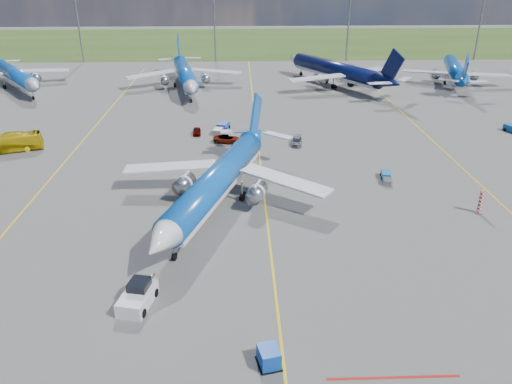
{
  "coord_description": "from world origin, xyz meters",
  "views": [
    {
      "loc": [
        -3.14,
        -45.3,
        28.08
      ],
      "look_at": [
        -1.33,
        6.39,
        4.0
      ],
      "focal_mm": 35.0,
      "sensor_mm": 36.0,
      "label": 1
    }
  ],
  "objects_px": {
    "warning_post": "(481,202)",
    "service_car_a": "(197,131)",
    "bg_jet_nw": "(18,89)",
    "baggage_tug_w": "(386,177)",
    "bg_jet_ne": "(453,83)",
    "service_car_b": "(227,139)",
    "bg_jet_n": "(335,85)",
    "service_car_c": "(297,141)",
    "pushback_tug": "(138,296)",
    "baggage_tug_c": "(221,128)",
    "main_airliner": "(218,206)",
    "bg_jet_nnw": "(186,89)",
    "apron_bus": "(7,143)",
    "uld_container": "(269,357)"
  },
  "relations": [
    {
      "from": "bg_jet_n",
      "to": "bg_jet_nnw",
      "type": "bearing_deg",
      "value": -25.98
    },
    {
      "from": "bg_jet_n",
      "to": "bg_jet_ne",
      "type": "distance_m",
      "value": 30.45
    },
    {
      "from": "bg_jet_nw",
      "to": "service_car_c",
      "type": "xyz_separation_m",
      "value": [
        62.59,
        -41.87,
        0.59
      ]
    },
    {
      "from": "main_airliner",
      "to": "service_car_b",
      "type": "distance_m",
      "value": 24.08
    },
    {
      "from": "service_car_a",
      "to": "baggage_tug_w",
      "type": "relative_size",
      "value": 0.77
    },
    {
      "from": "warning_post",
      "to": "bg_jet_ne",
      "type": "bearing_deg",
      "value": 70.51
    },
    {
      "from": "baggage_tug_c",
      "to": "bg_jet_n",
      "type": "bearing_deg",
      "value": 69.83
    },
    {
      "from": "service_car_b",
      "to": "baggage_tug_w",
      "type": "height_order",
      "value": "service_car_b"
    },
    {
      "from": "service_car_a",
      "to": "baggage_tug_w",
      "type": "bearing_deg",
      "value": -40.82
    },
    {
      "from": "warning_post",
      "to": "service_car_a",
      "type": "relative_size",
      "value": 0.9
    },
    {
      "from": "bg_jet_nw",
      "to": "baggage_tug_c",
      "type": "distance_m",
      "value": 60.31
    },
    {
      "from": "service_car_c",
      "to": "baggage_tug_c",
      "type": "bearing_deg",
      "value": 158.33
    },
    {
      "from": "bg_jet_nnw",
      "to": "bg_jet_nw",
      "type": "bearing_deg",
      "value": 168.1
    },
    {
      "from": "bg_jet_nnw",
      "to": "bg_jet_n",
      "type": "xyz_separation_m",
      "value": [
        36.44,
        2.38,
        0.0
      ]
    },
    {
      "from": "main_airliner",
      "to": "baggage_tug_c",
      "type": "height_order",
      "value": "main_airliner"
    },
    {
      "from": "pushback_tug",
      "to": "service_car_b",
      "type": "distance_m",
      "value": 44.14
    },
    {
      "from": "warning_post",
      "to": "bg_jet_ne",
      "type": "xyz_separation_m",
      "value": [
        25.0,
        70.65,
        -1.5
      ]
    },
    {
      "from": "main_airliner",
      "to": "pushback_tug",
      "type": "xyz_separation_m",
      "value": [
        -6.48,
        -19.48,
        0.86
      ]
    },
    {
      "from": "baggage_tug_w",
      "to": "bg_jet_nw",
      "type": "bearing_deg",
      "value": 152.32
    },
    {
      "from": "pushback_tug",
      "to": "service_car_b",
      "type": "height_order",
      "value": "pushback_tug"
    },
    {
      "from": "bg_jet_nnw",
      "to": "service_car_a",
      "type": "bearing_deg",
      "value": -91.9
    },
    {
      "from": "bg_jet_ne",
      "to": "uld_container",
      "type": "bearing_deg",
      "value": 77.13
    },
    {
      "from": "bg_jet_nw",
      "to": "bg_jet_ne",
      "type": "bearing_deg",
      "value": -34.56
    },
    {
      "from": "apron_bus",
      "to": "baggage_tug_w",
      "type": "xyz_separation_m",
      "value": [
        57.79,
        -13.48,
        -1.05
      ]
    },
    {
      "from": "main_airliner",
      "to": "baggage_tug_c",
      "type": "xyz_separation_m",
      "value": [
        -0.41,
        30.38,
        0.59
      ]
    },
    {
      "from": "bg_jet_n",
      "to": "uld_container",
      "type": "xyz_separation_m",
      "value": [
        -21.76,
        -93.07,
        0.74
      ]
    },
    {
      "from": "bg_jet_nw",
      "to": "baggage_tug_w",
      "type": "bearing_deg",
      "value": -74.13
    },
    {
      "from": "bg_jet_ne",
      "to": "service_car_a",
      "type": "height_order",
      "value": "bg_jet_ne"
    },
    {
      "from": "apron_bus",
      "to": "service_car_a",
      "type": "distance_m",
      "value": 30.76
    },
    {
      "from": "service_car_a",
      "to": "service_car_c",
      "type": "xyz_separation_m",
      "value": [
        17.15,
        -6.08,
        0.02
      ]
    },
    {
      "from": "main_airliner",
      "to": "service_car_c",
      "type": "distance_m",
      "value": 25.8
    },
    {
      "from": "bg_jet_nnw",
      "to": "uld_container",
      "type": "bearing_deg",
      "value": -91.18
    },
    {
      "from": "bg_jet_n",
      "to": "bg_jet_ne",
      "type": "height_order",
      "value": "bg_jet_n"
    },
    {
      "from": "service_car_b",
      "to": "baggage_tug_c",
      "type": "height_order",
      "value": "service_car_b"
    },
    {
      "from": "bg_jet_ne",
      "to": "service_car_b",
      "type": "height_order",
      "value": "bg_jet_ne"
    },
    {
      "from": "service_car_a",
      "to": "uld_container",
      "type": "bearing_deg",
      "value": -83.94
    },
    {
      "from": "bg_jet_ne",
      "to": "uld_container",
      "type": "distance_m",
      "value": 108.34
    },
    {
      "from": "apron_bus",
      "to": "bg_jet_nnw",
      "type": "bearing_deg",
      "value": -48.77
    },
    {
      "from": "main_airliner",
      "to": "bg_jet_nw",
      "type": "bearing_deg",
      "value": 146.25
    },
    {
      "from": "warning_post",
      "to": "bg_jet_nw",
      "type": "relative_size",
      "value": 0.08
    },
    {
      "from": "pushback_tug",
      "to": "service_car_a",
      "type": "bearing_deg",
      "value": 100.33
    },
    {
      "from": "bg_jet_ne",
      "to": "service_car_b",
      "type": "bearing_deg",
      "value": 53.73
    },
    {
      "from": "bg_jet_nw",
      "to": "service_car_c",
      "type": "bearing_deg",
      "value": -70.06
    },
    {
      "from": "bg_jet_nnw",
      "to": "apron_bus",
      "type": "height_order",
      "value": "bg_jet_nnw"
    },
    {
      "from": "bg_jet_nnw",
      "to": "pushback_tug",
      "type": "height_order",
      "value": "bg_jet_nnw"
    },
    {
      "from": "uld_container",
      "to": "baggage_tug_c",
      "type": "xyz_separation_m",
      "value": [
        -5.2,
        57.66,
        -0.15
      ]
    },
    {
      "from": "bg_jet_nw",
      "to": "main_airliner",
      "type": "distance_m",
      "value": 81.69
    },
    {
      "from": "warning_post",
      "to": "baggage_tug_w",
      "type": "xyz_separation_m",
      "value": [
        -8.6,
        10.32,
        -1.06
      ]
    },
    {
      "from": "bg_jet_nnw",
      "to": "baggage_tug_c",
      "type": "distance_m",
      "value": 34.37
    },
    {
      "from": "bg_jet_nnw",
      "to": "bg_jet_n",
      "type": "relative_size",
      "value": 0.94
    }
  ]
}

